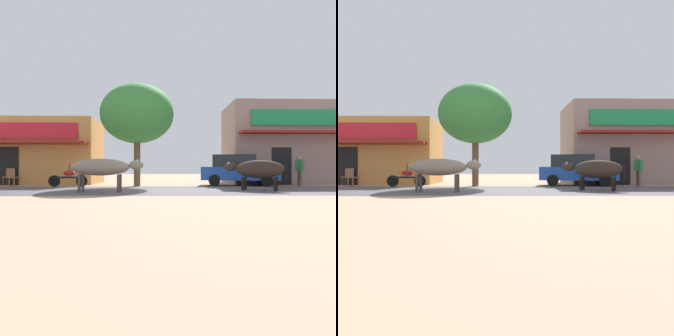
# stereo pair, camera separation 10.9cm
# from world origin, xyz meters

# --- Properties ---
(ground) EXTENTS (80.00, 80.00, 0.00)m
(ground) POSITION_xyz_m (0.00, 0.00, 0.00)
(ground) COLOR tan
(asphalt_road) EXTENTS (72.00, 5.59, 0.00)m
(asphalt_road) POSITION_xyz_m (0.00, 0.00, 0.00)
(asphalt_road) COLOR #4F4A50
(asphalt_road) RESTS_ON ground
(storefront_left_cafe) EXTENTS (7.33, 4.95, 3.84)m
(storefront_left_cafe) POSITION_xyz_m (-7.74, 6.31, 1.92)
(storefront_left_cafe) COLOR #CA8B47
(storefront_left_cafe) RESTS_ON ground
(storefront_right_club) EXTENTS (8.67, 4.95, 4.85)m
(storefront_right_club) POSITION_xyz_m (8.33, 6.32, 2.43)
(storefront_right_club) COLOR gray
(storefront_right_club) RESTS_ON ground
(roadside_tree) EXTENTS (3.81, 3.81, 5.27)m
(roadside_tree) POSITION_xyz_m (-1.44, 3.09, 3.73)
(roadside_tree) COLOR brown
(roadside_tree) RESTS_ON ground
(parked_hatchback_car) EXTENTS (4.23, 2.37, 1.64)m
(parked_hatchback_car) POSITION_xyz_m (3.88, 3.49, 0.84)
(parked_hatchback_car) COLOR #1A45A4
(parked_hatchback_car) RESTS_ON ground
(parked_motorcycle) EXTENTS (1.92, 0.27, 1.04)m
(parked_motorcycle) POSITION_xyz_m (-4.84, 2.69, 0.46)
(parked_motorcycle) COLOR black
(parked_motorcycle) RESTS_ON ground
(cow_near_brown) EXTENTS (2.88, 0.79, 1.29)m
(cow_near_brown) POSITION_xyz_m (-2.48, -1.05, 0.95)
(cow_near_brown) COLOR slate
(cow_near_brown) RESTS_ON ground
(cow_far_dark) EXTENTS (2.45, 1.60, 1.26)m
(cow_far_dark) POSITION_xyz_m (3.82, -0.29, 0.88)
(cow_far_dark) COLOR #2D231C
(cow_far_dark) RESTS_ON ground
(pedestrian_by_shop) EXTENTS (0.48, 0.61, 1.58)m
(pedestrian_by_shop) POSITION_xyz_m (7.15, 3.23, 0.92)
(pedestrian_by_shop) COLOR brown
(pedestrian_by_shop) RESTS_ON ground
(cafe_chair_near_tree) EXTENTS (0.56, 0.56, 0.92)m
(cafe_chair_near_tree) POSITION_xyz_m (-7.72, 2.98, 0.51)
(cafe_chair_near_tree) COLOR brown
(cafe_chair_near_tree) RESTS_ON ground
(cafe_chair_by_doorway) EXTENTS (0.46, 0.46, 0.92)m
(cafe_chair_by_doorway) POSITION_xyz_m (-8.42, 4.00, 0.51)
(cafe_chair_by_doorway) COLOR brown
(cafe_chair_by_doorway) RESTS_ON ground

